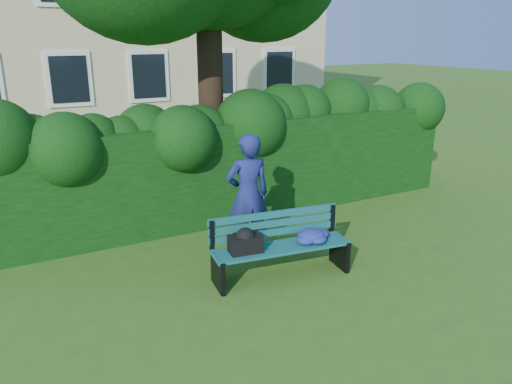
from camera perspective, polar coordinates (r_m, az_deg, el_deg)
ground at (r=7.54m, az=2.19°, el=-8.12°), size 80.00×80.00×0.00m
hedge at (r=9.07m, az=-4.81°, el=2.39°), size 10.00×1.00×1.80m
park_bench at (r=6.98m, az=2.93°, el=-5.80°), size 2.01×0.81×0.89m
man_reading at (r=7.54m, az=-0.94°, el=-0.36°), size 0.74×0.54×1.89m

